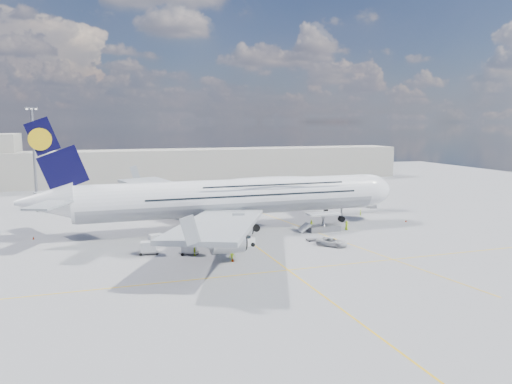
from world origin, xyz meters
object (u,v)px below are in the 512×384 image
object	(u,v)px
dolly_nose_far	(313,239)
cone_tail	(33,238)
dolly_row_a	(156,239)
service_van	(332,242)
dolly_nose_near	(247,237)
catering_truck_inner	(172,206)
crew_tug	(232,256)
jet_bridge	(338,184)
cone_wing_left_inner	(165,216)
baggage_tug	(246,242)
cone_wing_right_inner	(226,243)
cone_wing_right_outer	(233,260)
crew_nose	(360,213)
catering_truck_outer	(160,202)
crew_loader	(312,224)
cone_wing_left_outer	(181,214)
crew_van	(347,225)
cone_nose	(406,221)
dolly_row_c	(232,246)
dolly_back	(148,247)
cargo_loader	(322,225)
airliner	(234,196)
dolly_row_b	(189,248)
crew_wing	(195,251)

from	to	relation	value
dolly_nose_far	cone_tail	bearing A→B (deg)	157.81
dolly_row_a	service_van	size ratio (longest dim) A/B	0.63
dolly_row_a	dolly_nose_near	bearing A→B (deg)	-16.56
catering_truck_inner	crew_tug	bearing A→B (deg)	-109.80
jet_bridge	cone_wing_left_inner	size ratio (longest dim) A/B	30.41
baggage_tug	cone_wing_right_inner	size ratio (longest dim) A/B	6.35
cone_wing_left_inner	crew_tug	bearing A→B (deg)	-83.32
cone_wing_right_outer	crew_nose	bearing A→B (deg)	35.16
dolly_row_a	cone_tail	world-z (taller)	dolly_row_a
catering_truck_inner	cone_wing_right_inner	world-z (taller)	catering_truck_inner
catering_truck_outer	cone_wing_right_inner	bearing A→B (deg)	-90.09
cone_wing_left_inner	cone_wing_right_outer	xyz separation A→B (m)	(4.77, -40.44, -0.02)
jet_bridge	crew_loader	size ratio (longest dim) A/B	11.37
cone_tail	cone_wing_left_outer	bearing A→B (deg)	27.74
catering_truck_inner	crew_van	world-z (taller)	catering_truck_inner
catering_truck_inner	cone_nose	world-z (taller)	catering_truck_inner
dolly_row_c	dolly_back	distance (m)	14.49
dolly_nose_far	cone_wing_left_outer	size ratio (longest dim) A/B	5.29
crew_nose	cone_wing_left_inner	distance (m)	45.75
baggage_tug	cone_tail	size ratio (longest dim) A/B	6.46
cone_nose	cone_wing_left_inner	bearing A→B (deg)	155.90
dolly_row_c	service_van	distance (m)	17.74
cone_wing_left_inner	cone_wing_right_outer	bearing A→B (deg)	-83.27
dolly_row_a	cone_nose	xyz separation A→B (m)	(55.18, 3.39, -0.84)
service_van	crew_nose	xyz separation A→B (m)	(19.61, 23.59, -0.01)
cargo_loader	dolly_row_a	world-z (taller)	cargo_loader
cone_wing_left_outer	cone_wing_right_inner	world-z (taller)	cone_wing_right_inner
catering_truck_inner	cone_wing_left_inner	distance (m)	6.03
jet_bridge	crew_loader	xyz separation A→B (m)	(-13.67, -14.45, -6.02)
airliner	cone_wing_left_inner	size ratio (longest dim) A/B	128.01
crew_tug	catering_truck_inner	bearing A→B (deg)	82.87
dolly_row_b	cone_nose	xyz separation A→B (m)	(50.80, 11.60, -0.83)
dolly_nose_near	baggage_tug	bearing A→B (deg)	-118.24
baggage_tug	catering_truck_inner	xyz separation A→B (m)	(-7.25, 37.16, 0.81)
airliner	crew_loader	size ratio (longest dim) A/B	47.86
cone_nose	cone_wing_right_outer	size ratio (longest dim) A/B	0.87
crew_tug	cone_wing_left_inner	distance (m)	40.55
cone_wing_right_outer	dolly_row_b	bearing A→B (deg)	131.24
catering_truck_outer	dolly_row_a	bearing A→B (deg)	-107.78
dolly_row_a	crew_wing	size ratio (longest dim) A/B	2.18
dolly_row_a	cone_wing_right_inner	size ratio (longest dim) A/B	6.43
dolly_row_c	cone_tail	xyz separation A→B (m)	(-33.79, 18.30, -0.05)
dolly_nose_near	crew_wing	bearing A→B (deg)	-152.54
dolly_row_c	cone_wing_right_inner	world-z (taller)	cone_wing_right_inner
dolly_row_a	cone_wing_right_outer	xyz separation A→B (m)	(10.12, -14.76, -0.80)
airliner	crew_van	xyz separation A→B (m)	(21.69, -7.85, -5.92)
dolly_row_c	cargo_loader	bearing A→B (deg)	11.88
dolly_nose_near	crew_van	bearing A→B (deg)	-5.32
dolly_back	cone_wing_left_outer	size ratio (longest dim) A/B	7.07
crew_nose	cone_tail	size ratio (longest dim) A/B	2.84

